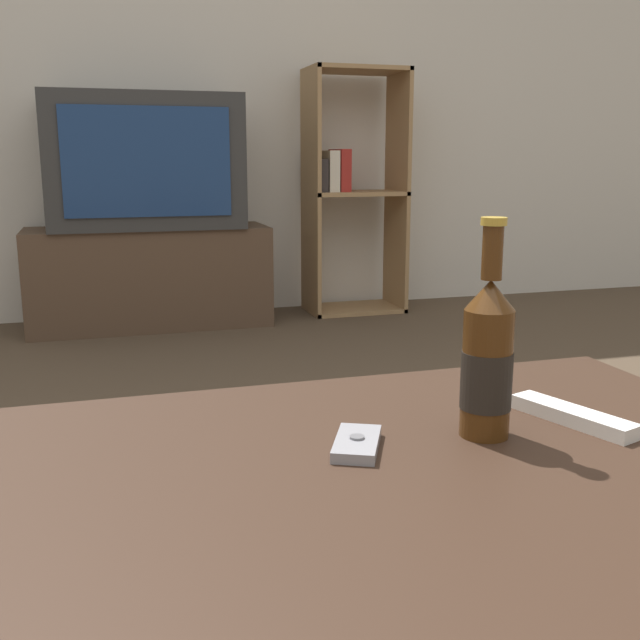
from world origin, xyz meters
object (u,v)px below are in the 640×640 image
object	(u,v)px
cell_phone	(357,444)
remote_control	(573,416)
tv_stand	(150,277)
bookshelf	(350,189)
television	(144,162)
beer_bottle	(487,360)

from	to	relation	value
cell_phone	remote_control	xyz separation A→B (m)	(0.31, 0.00, 0.00)
tv_stand	bookshelf	bearing A→B (deg)	3.19
television	bookshelf	world-z (taller)	bookshelf
bookshelf	tv_stand	bearing A→B (deg)	-176.81
television	cell_phone	bearing A→B (deg)	-88.75
tv_stand	beer_bottle	size ratio (longest dim) A/B	3.83
tv_stand	beer_bottle	world-z (taller)	beer_bottle
television	beer_bottle	bearing A→B (deg)	-85.02
television	bookshelf	size ratio (longest dim) A/B	0.71
television	remote_control	size ratio (longest dim) A/B	4.57
tv_stand	cell_phone	bearing A→B (deg)	-88.75
bookshelf	remote_control	bearing A→B (deg)	-102.90
beer_bottle	cell_phone	world-z (taller)	beer_bottle
beer_bottle	remote_control	size ratio (longest dim) A/B	1.52
cell_phone	remote_control	world-z (taller)	remote_control
tv_stand	television	bearing A→B (deg)	-90.00
tv_stand	television	distance (m)	0.52
cell_phone	remote_control	size ratio (longest dim) A/B	0.63
tv_stand	cell_phone	size ratio (longest dim) A/B	9.21
tv_stand	remote_control	size ratio (longest dim) A/B	5.84
tv_stand	television	world-z (taller)	television
television	tv_stand	bearing A→B (deg)	90.00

